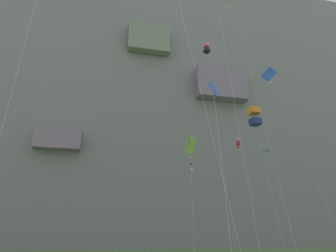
% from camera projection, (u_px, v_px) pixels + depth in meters
% --- Properties ---
extents(cliff_face, '(180.00, 27.93, 78.74)m').
position_uv_depth(cliff_face, '(142.00, 101.00, 79.70)').
color(cliff_face, slate).
rests_on(cliff_face, ground).
extents(kite_box_high_center, '(1.46, 4.05, 34.41)m').
position_uv_depth(kite_box_high_center, '(207.00, 49.00, 47.94)').
color(kite_box_high_center, pink).
rests_on(kite_box_high_center, ground).
extents(kite_diamond_far_right, '(0.91, 3.26, 12.14)m').
position_uv_depth(kite_diamond_far_right, '(191.00, 148.00, 26.94)').
color(kite_diamond_far_right, '#8CCC33').
rests_on(kite_diamond_far_right, ground).
extents(kite_windsock_low_right, '(3.05, 9.75, 18.99)m').
position_uv_depth(kite_windsock_low_right, '(238.00, 144.00, 49.70)').
color(kite_windsock_low_right, pink).
rests_on(kite_windsock_low_right, ground).
extents(kite_box_front_field, '(1.04, 2.11, 14.70)m').
position_uv_depth(kite_box_front_field, '(255.00, 117.00, 26.97)').
color(kite_box_front_field, orange).
rests_on(kite_box_front_field, ground).
extents(kite_diamond_high_right, '(1.78, 6.38, 22.26)m').
position_uv_depth(kite_diamond_high_right, '(271.00, 78.00, 33.14)').
color(kite_diamond_high_right, blue).
rests_on(kite_diamond_high_right, ground).
extents(kite_diamond_mid_center, '(1.45, 5.72, 33.01)m').
position_uv_depth(kite_diamond_mid_center, '(232.00, 1.00, 35.12)').
color(kite_diamond_mid_center, red).
rests_on(kite_diamond_mid_center, ground).
extents(kite_diamond_mid_left, '(2.66, 6.26, 14.05)m').
position_uv_depth(kite_diamond_mid_left, '(214.00, 96.00, 20.27)').
color(kite_diamond_mid_left, blue).
rests_on(kite_diamond_mid_left, ground).
extents(kite_delta_upper_mid, '(2.58, 2.39, 16.53)m').
position_uv_depth(kite_delta_upper_mid, '(270.00, 155.00, 49.01)').
color(kite_delta_upper_mid, teal).
rests_on(kite_delta_upper_mid, ground).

